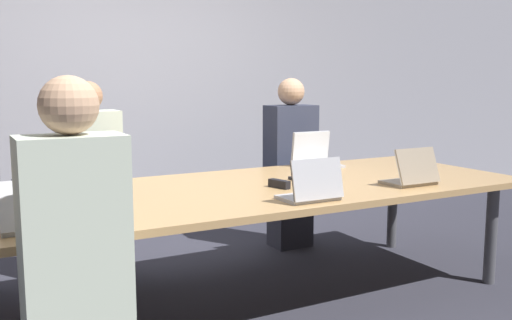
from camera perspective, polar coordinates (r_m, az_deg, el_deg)
name	(u,v)px	position (r m, az deg, el deg)	size (l,w,h in m)	color
ground_plane	(208,310)	(3.62, -4.83, -14.74)	(24.00, 24.00, 0.00)	#2D2D38
curtain_wall	(113,80)	(5.28, -14.09, 7.81)	(12.00, 0.06, 2.80)	#9999A3
conference_table	(207,199)	(3.41, -4.97, -3.93)	(4.17, 1.35, 0.74)	tan
laptop_near_right	(413,174)	(3.72, 15.38, -1.38)	(0.31, 0.24, 0.24)	gray
laptop_near_left	(40,215)	(2.70, -20.75, -5.13)	(0.34, 0.23, 0.23)	#B7B7BC
person_near_left	(76,263)	(2.36, -17.58, -9.78)	(0.40, 0.24, 1.42)	#2D2D38
cup_near_left	(101,211)	(2.78, -15.26, -4.92)	(0.10, 0.10, 0.10)	#232328
laptop_near_midright	(312,188)	(3.13, 5.66, -2.84)	(0.31, 0.23, 0.24)	#B7B7BC
laptop_far_midleft	(94,174)	(3.68, -15.91, -1.37)	(0.33, 0.26, 0.26)	#333338
person_far_midleft	(91,186)	(4.07, -16.15, -2.56)	(0.40, 0.24, 1.39)	#2D2D38
cup_far_midleft	(53,184)	(3.55, -19.68, -2.27)	(0.08, 0.08, 0.10)	red
cup_far_left	(18,188)	(3.50, -22.68, -2.59)	(0.07, 0.07, 0.10)	#232328
laptop_far_right	(315,156)	(4.38, 5.88, 0.36)	(0.33, 0.26, 0.26)	#B7B7BC
person_far_right	(290,165)	(4.76, 3.47, -0.55)	(0.40, 0.24, 1.41)	#2D2D38
stapler	(279,184)	(3.49, 2.34, -2.40)	(0.08, 0.16, 0.05)	black
notebook	(305,178)	(3.80, 4.97, -1.82)	(0.19, 0.13, 0.02)	#232328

